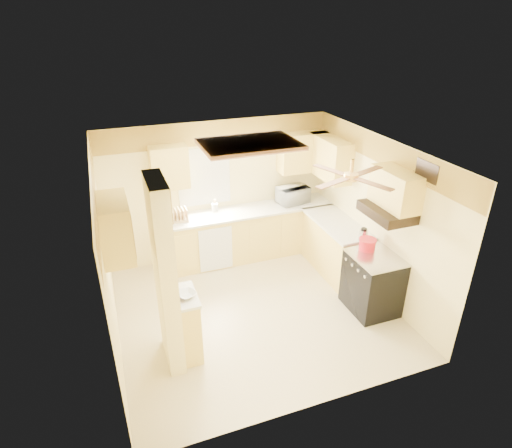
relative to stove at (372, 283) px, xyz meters
name	(u,v)px	position (x,y,z in m)	size (l,w,h in m)	color
floor	(255,310)	(-1.67, 0.55, -0.46)	(4.00, 4.00, 0.00)	beige
ceiling	(255,152)	(-1.67, 0.55, 2.04)	(4.00, 4.00, 0.00)	white
wall_back	(218,191)	(-1.67, 2.45, 0.79)	(4.00, 4.00, 0.00)	#FFEA9B
wall_front	(319,320)	(-1.67, -1.35, 0.79)	(4.00, 4.00, 0.00)	#FFEA9B
wall_left	(106,264)	(-3.67, 0.55, 0.79)	(3.80, 3.80, 0.00)	#FFEA9B
wall_right	(376,217)	(0.33, 0.55, 0.79)	(3.80, 3.80, 0.00)	#FFEA9B
wallpaper_border	(216,133)	(-1.67, 2.43, 1.84)	(4.00, 0.02, 0.40)	yellow
partition_column	(165,277)	(-3.02, 0.00, 0.79)	(0.20, 0.70, 2.50)	#FFEA9B
partition_ledge	(188,326)	(-2.80, 0.00, -0.01)	(0.25, 0.55, 0.90)	#FCE06F
ledge_top	(185,296)	(-2.80, 0.00, 0.46)	(0.28, 0.58, 0.04)	silver
lower_cabinets_back	(251,233)	(-1.17, 2.15, -0.01)	(3.00, 0.60, 0.90)	#FCE06F
lower_cabinets_right	(336,248)	(0.03, 1.15, -0.01)	(0.60, 1.40, 0.90)	#FCE06F
countertop_back	(251,210)	(-1.17, 2.14, 0.46)	(3.04, 0.64, 0.04)	silver
countertop_right	(337,223)	(0.02, 1.15, 0.46)	(0.64, 1.44, 0.04)	silver
dishwasher_panel	(216,249)	(-1.92, 1.84, -0.03)	(0.58, 0.02, 0.80)	white
window	(204,177)	(-1.92, 2.44, 1.09)	(0.92, 0.02, 1.02)	white
upper_cab_back_left	(169,167)	(-2.52, 2.27, 1.39)	(0.60, 0.35, 0.70)	#FCE06F
upper_cab_back_right	(303,152)	(-0.12, 2.27, 1.39)	(0.90, 0.35, 0.70)	#FCE06F
upper_cab_right	(330,158)	(0.16, 1.80, 1.39)	(0.35, 1.00, 0.70)	#FCE06F
upper_cab_left_wall	(115,228)	(-3.49, 0.30, 1.39)	(0.35, 0.75, 0.70)	#FCE06F
upper_cab_over_stove	(395,189)	(0.16, 0.00, 1.49)	(0.35, 0.76, 0.52)	#FCE06F
stove	(372,283)	(0.00, 0.00, 0.00)	(0.68, 0.77, 0.92)	black
range_hood	(387,212)	(0.07, 0.00, 1.16)	(0.50, 0.76, 0.14)	black
poster_menu	(170,231)	(-2.91, 0.00, 1.39)	(0.02, 0.42, 0.57)	black
poster_nashville	(175,279)	(-2.91, 0.00, 0.74)	(0.02, 0.42, 0.57)	black
ceiling_light_panel	(249,144)	(-1.57, 1.05, 2.00)	(1.35, 0.95, 0.06)	brown
ceiling_fan	(351,176)	(-0.67, -0.15, 1.83)	(1.15, 1.15, 0.26)	gold
vent_grate	(427,171)	(0.31, -0.35, 1.84)	(0.02, 0.40, 0.25)	black
microwave	(293,195)	(-0.34, 2.17, 0.63)	(0.55, 0.37, 0.31)	white
bowl	(187,295)	(-2.79, -0.04, 0.51)	(0.22, 0.22, 0.06)	white
dutch_oven	(367,244)	(-0.01, 0.23, 0.54)	(0.26, 0.26, 0.17)	red
kettle	(363,235)	(0.06, 0.45, 0.58)	(0.14, 0.14, 0.21)	silver
dish_rack	(177,216)	(-2.48, 2.16, 0.55)	(0.37, 0.29, 0.20)	#DAB47E
utensil_crock	(215,207)	(-1.79, 2.29, 0.55)	(0.11, 0.11, 0.22)	white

